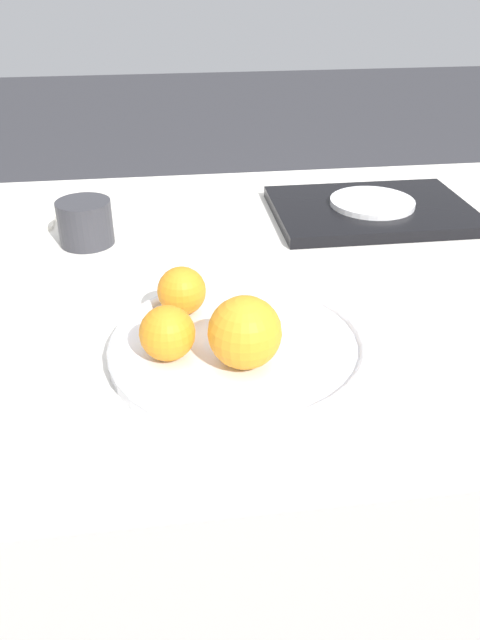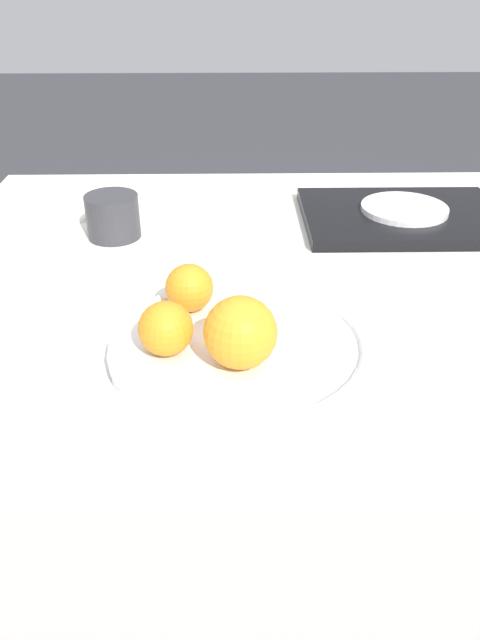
# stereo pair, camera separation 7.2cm
# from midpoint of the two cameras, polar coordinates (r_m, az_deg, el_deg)

# --- Properties ---
(ground_plane) EXTENTS (12.00, 12.00, 0.00)m
(ground_plane) POSITION_cam_midpoint_polar(r_m,az_deg,el_deg) (1.42, 1.75, -22.04)
(ground_plane) COLOR #38383D
(table) EXTENTS (1.18, 0.94, 0.72)m
(table) POSITION_cam_midpoint_polar(r_m,az_deg,el_deg) (1.16, 2.03, -11.35)
(table) COLOR silver
(table) RESTS_ON ground_plane
(fruit_platter) EXTENTS (0.31, 0.31, 0.03)m
(fruit_platter) POSITION_cam_midpoint_polar(r_m,az_deg,el_deg) (0.74, -2.79, -2.53)
(fruit_platter) COLOR silver
(fruit_platter) RESTS_ON table
(orange_0) EXTENTS (0.08, 0.08, 0.08)m
(orange_0) POSITION_cam_midpoint_polar(r_m,az_deg,el_deg) (0.68, -2.59, -1.24)
(orange_0) COLOR orange
(orange_0) RESTS_ON fruit_platter
(orange_1) EXTENTS (0.06, 0.06, 0.06)m
(orange_1) POSITION_cam_midpoint_polar(r_m,az_deg,el_deg) (0.71, -9.58, -1.29)
(orange_1) COLOR orange
(orange_1) RESTS_ON fruit_platter
(orange_2) EXTENTS (0.06, 0.06, 0.06)m
(orange_2) POSITION_cam_midpoint_polar(r_m,az_deg,el_deg) (0.79, -7.96, 2.58)
(orange_2) COLOR orange
(orange_2) RESTS_ON fruit_platter
(serving_tray) EXTENTS (0.35, 0.25, 0.02)m
(serving_tray) POSITION_cam_midpoint_polar(r_m,az_deg,el_deg) (1.16, 10.17, 9.81)
(serving_tray) COLOR black
(serving_tray) RESTS_ON table
(side_plate) EXTENTS (0.15, 0.15, 0.01)m
(side_plate) POSITION_cam_midpoint_polar(r_m,az_deg,el_deg) (1.16, 10.24, 10.50)
(side_plate) COLOR white
(side_plate) RESTS_ON serving_tray
(cup_1) EXTENTS (0.09, 0.09, 0.07)m
(cup_1) POSITION_cam_midpoint_polar(r_m,az_deg,el_deg) (1.06, -15.90, 8.52)
(cup_1) COLOR #333338
(cup_1) RESTS_ON table
(napkin) EXTENTS (0.12, 0.14, 0.01)m
(napkin) POSITION_cam_midpoint_polar(r_m,az_deg,el_deg) (1.21, -20.79, 8.86)
(napkin) COLOR silver
(napkin) RESTS_ON table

